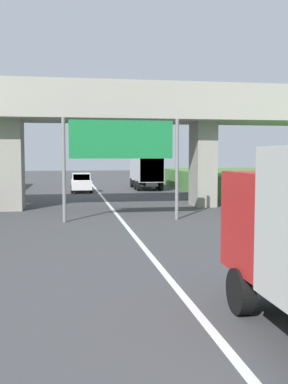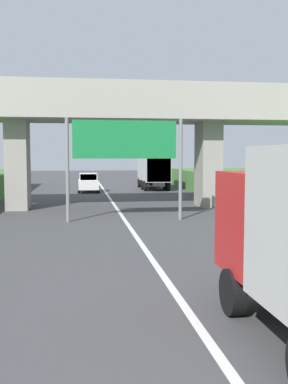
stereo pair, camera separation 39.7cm
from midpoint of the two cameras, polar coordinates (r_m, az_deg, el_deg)
name	(u,v)px [view 2 (the right image)]	position (r m, az deg, el deg)	size (l,w,h in m)	color
lane_centre_stripe	(125,220)	(23.01, -1.97, -3.55)	(0.20, 85.13, 0.01)	white
overpass_bridge	(116,116)	(28.50, -3.22, 9.58)	(40.00, 4.80, 7.64)	#9E998E
overhead_highway_sign	(125,146)	(22.55, -1.93, 5.88)	(5.88, 0.18, 5.14)	slate
truck_silver	(153,169)	(44.07, 1.40, 2.88)	(2.44, 7.30, 3.44)	black
car_white	(88,183)	(40.73, -6.80, 1.19)	(1.86, 4.10, 1.72)	silver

